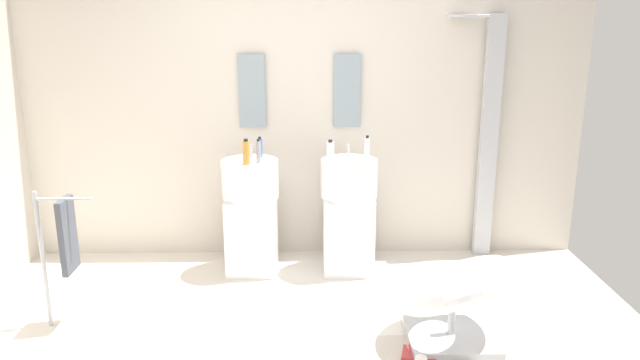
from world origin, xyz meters
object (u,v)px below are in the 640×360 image
(pedestal_sink_right, at_px, (349,213))
(soap_bottle_clear, at_px, (367,148))
(lounge_chair, at_px, (454,292))
(soap_bottle_amber, at_px, (246,153))
(shower_column, at_px, (487,133))
(soap_bottle_grey, at_px, (258,152))
(magazine_red, at_px, (419,354))
(soap_bottle_white, at_px, (330,151))
(soap_bottle_blue, at_px, (260,148))
(pedestal_sink_left, at_px, (251,213))
(towel_rack, at_px, (64,238))

(pedestal_sink_right, bearing_deg, soap_bottle_clear, 11.11)
(lounge_chair, height_order, soap_bottle_amber, soap_bottle_amber)
(shower_column, relative_size, lounge_chair, 1.86)
(soap_bottle_grey, bearing_deg, soap_bottle_amber, -149.88)
(magazine_red, distance_m, soap_bottle_white, 1.73)
(soap_bottle_blue, relative_size, soap_bottle_white, 1.02)
(magazine_red, relative_size, soap_bottle_amber, 1.04)
(soap_bottle_grey, bearing_deg, pedestal_sink_right, 6.87)
(pedestal_sink_left, xyz_separation_m, soap_bottle_clear, (0.93, 0.03, 0.53))
(towel_rack, bearing_deg, soap_bottle_grey, 33.81)
(pedestal_sink_right, relative_size, towel_rack, 1.09)
(pedestal_sink_left, relative_size, soap_bottle_grey, 5.46)
(soap_bottle_white, bearing_deg, pedestal_sink_left, 179.16)
(shower_column, relative_size, towel_rack, 2.16)
(pedestal_sink_left, bearing_deg, lounge_chair, -40.15)
(pedestal_sink_left, bearing_deg, magazine_red, -49.52)
(lounge_chair, relative_size, soap_bottle_clear, 5.83)
(soap_bottle_blue, bearing_deg, shower_column, 6.46)
(magazine_red, height_order, soap_bottle_grey, soap_bottle_grey)
(towel_rack, height_order, soap_bottle_clear, soap_bottle_clear)
(soap_bottle_amber, bearing_deg, soap_bottle_white, 11.19)
(magazine_red, bearing_deg, lounge_chair, 50.95)
(towel_rack, distance_m, soap_bottle_grey, 1.52)
(lounge_chair, bearing_deg, pedestal_sink_right, 116.99)
(pedestal_sink_right, xyz_separation_m, soap_bottle_white, (-0.15, -0.01, 0.52))
(soap_bottle_blue, bearing_deg, soap_bottle_amber, -109.32)
(pedestal_sink_right, relative_size, soap_bottle_blue, 6.18)
(shower_column, relative_size, soap_bottle_grey, 10.84)
(lounge_chair, xyz_separation_m, soap_bottle_amber, (-1.39, 1.03, 0.68))
(soap_bottle_amber, bearing_deg, soap_bottle_blue, 70.68)
(towel_rack, relative_size, soap_bottle_white, 5.80)
(lounge_chair, relative_size, soap_bottle_white, 6.74)
(lounge_chair, bearing_deg, magazine_red, -142.87)
(lounge_chair, height_order, soap_bottle_blue, soap_bottle_blue)
(soap_bottle_white, bearing_deg, soap_bottle_blue, 168.32)
(shower_column, xyz_separation_m, soap_bottle_amber, (-1.97, -0.46, -0.05))
(magazine_red, bearing_deg, soap_bottle_white, 124.71)
(lounge_chair, distance_m, magazine_red, 0.44)
(soap_bottle_clear, bearing_deg, soap_bottle_grey, -172.41)
(soap_bottle_blue, bearing_deg, soap_bottle_white, -11.68)
(pedestal_sink_right, height_order, magazine_red, pedestal_sink_right)
(shower_column, distance_m, soap_bottle_amber, 2.03)
(magazine_red, bearing_deg, soap_bottle_amber, 147.63)
(magazine_red, bearing_deg, soap_bottle_clear, 112.76)
(towel_rack, bearing_deg, soap_bottle_amber, 34.09)
(soap_bottle_white, height_order, soap_bottle_amber, soap_bottle_amber)
(pedestal_sink_left, distance_m, magazine_red, 1.82)
(soap_bottle_blue, height_order, soap_bottle_white, soap_bottle_blue)
(shower_column, height_order, soap_bottle_white, shower_column)
(lounge_chair, xyz_separation_m, soap_bottle_grey, (-1.30, 1.08, 0.67))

